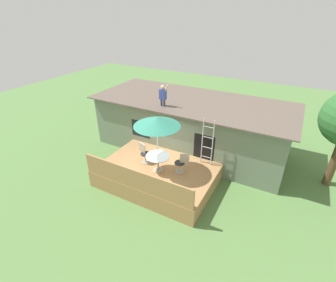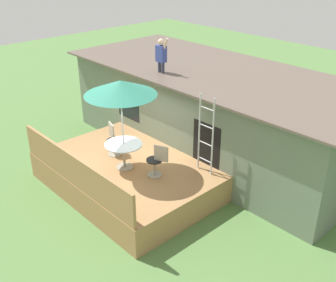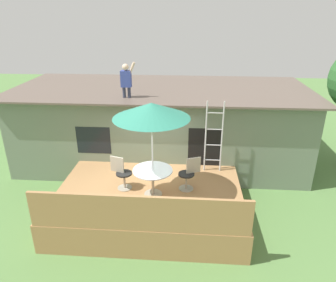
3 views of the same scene
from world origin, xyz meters
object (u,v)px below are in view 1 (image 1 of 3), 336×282
(patio_chair_right, at_px, (181,163))
(patio_umbrella, at_px, (157,121))
(patio_chair_left, at_px, (144,153))
(step_ladder, at_px, (207,143))
(patio_table, at_px, (158,159))
(person_figure, at_px, (163,94))

(patio_chair_right, bearing_deg, patio_umbrella, 0.00)
(patio_umbrella, height_order, patio_chair_right, patio_umbrella)
(patio_chair_left, bearing_deg, patio_umbrella, 0.00)
(step_ladder, bearing_deg, patio_chair_left, -154.48)
(patio_umbrella, bearing_deg, patio_chair_left, 162.15)
(step_ladder, bearing_deg, patio_table, -137.66)
(patio_umbrella, distance_m, patio_chair_left, 2.11)
(patio_table, bearing_deg, person_figure, 114.24)
(person_figure, xyz_separation_m, patio_chair_left, (0.17, -2.08, -2.17))
(patio_umbrella, bearing_deg, patio_table, 0.00)
(patio_umbrella, distance_m, step_ladder, 2.55)
(person_figure, relative_size, patio_chair_right, 1.21)
(patio_table, distance_m, patio_chair_right, 1.02)
(patio_table, relative_size, person_figure, 0.94)
(step_ladder, relative_size, person_figure, 1.98)
(step_ladder, xyz_separation_m, patio_chair_left, (-2.54, -1.21, -0.64))
(patio_chair_left, bearing_deg, step_ladder, 43.36)
(person_figure, bearing_deg, patio_table, -65.76)
(person_figure, height_order, patio_chair_left, person_figure)
(patio_table, relative_size, patio_umbrella, 0.41)
(patio_umbrella, xyz_separation_m, step_ladder, (1.64, 1.50, -1.25))
(patio_chair_right, bearing_deg, person_figure, -66.72)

